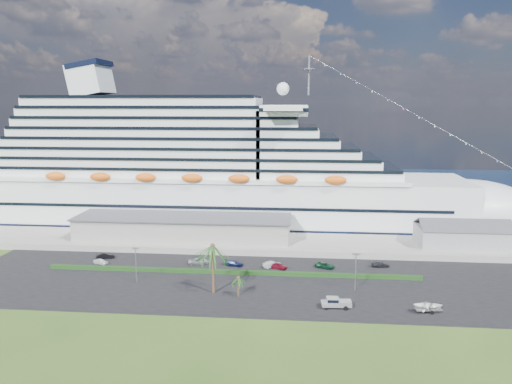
# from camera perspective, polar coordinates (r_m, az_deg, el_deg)

# --- Properties ---
(ground) EXTENTS (420.00, 420.00, 0.00)m
(ground) POSITION_cam_1_polar(r_m,az_deg,el_deg) (103.28, 0.32, -12.49)
(ground) COLOR #31521B
(ground) RESTS_ON ground
(asphalt_lot) EXTENTS (140.00, 38.00, 0.12)m
(asphalt_lot) POSITION_cam_1_polar(r_m,az_deg,el_deg) (113.45, 0.80, -10.33)
(asphalt_lot) COLOR black
(asphalt_lot) RESTS_ON ground
(wharf) EXTENTS (240.00, 20.00, 1.80)m
(wharf) POSITION_cam_1_polar(r_m,az_deg,el_deg) (140.66, 1.73, -5.86)
(wharf) COLOR gray
(wharf) RESTS_ON ground
(water) EXTENTS (420.00, 160.00, 0.02)m
(water) POSITION_cam_1_polar(r_m,az_deg,el_deg) (228.56, 3.12, 0.18)
(water) COLOR black
(water) RESTS_ON ground
(cruise_ship) EXTENTS (191.00, 38.00, 54.00)m
(cruise_ship) POSITION_cam_1_polar(r_m,az_deg,el_deg) (163.31, -5.28, 2.03)
(cruise_ship) COLOR silver
(cruise_ship) RESTS_ON ground
(terminal_building) EXTENTS (61.00, 15.00, 6.30)m
(terminal_building) POSITION_cam_1_polar(r_m,az_deg,el_deg) (143.23, -8.32, -3.97)
(terminal_building) COLOR gray
(terminal_building) RESTS_ON wharf
(port_shed) EXTENTS (24.00, 12.31, 7.37)m
(port_shed) POSITION_cam_1_polar(r_m,az_deg,el_deg) (146.22, 22.60, -4.62)
(port_shed) COLOR gray
(port_shed) RESTS_ON wharf
(hedge) EXTENTS (88.00, 1.10, 0.90)m
(hedge) POSITION_cam_1_polar(r_m,az_deg,el_deg) (118.78, -2.91, -9.12)
(hedge) COLOR black
(hedge) RESTS_ON asphalt_lot
(lamp_post_left) EXTENTS (1.60, 0.35, 8.27)m
(lamp_post_left) POSITION_cam_1_polar(r_m,az_deg,el_deg) (114.42, -13.56, -7.64)
(lamp_post_left) COLOR gray
(lamp_post_left) RESTS_ON asphalt_lot
(lamp_post_right) EXTENTS (1.60, 0.35, 8.27)m
(lamp_post_right) POSITION_cam_1_polar(r_m,az_deg,el_deg) (109.20, 11.32, -8.42)
(lamp_post_right) COLOR gray
(lamp_post_right) RESTS_ON asphalt_lot
(palm_tall) EXTENTS (8.82, 8.82, 11.13)m
(palm_tall) POSITION_cam_1_polar(r_m,az_deg,el_deg) (105.14, -4.97, -6.78)
(palm_tall) COLOR #47301E
(palm_tall) RESTS_ON ground
(palm_short) EXTENTS (3.53, 3.53, 4.56)m
(palm_short) POSITION_cam_1_polar(r_m,az_deg,el_deg) (104.70, -2.05, -10.02)
(palm_short) COLOR #47301E
(palm_short) RESTS_ON ground
(parked_car_0) EXTENTS (4.23, 2.88, 1.34)m
(parked_car_0) POSITION_cam_1_polar(r_m,az_deg,el_deg) (131.10, -17.33, -7.60)
(parked_car_0) COLOR white
(parked_car_0) RESTS_ON asphalt_lot
(parked_car_1) EXTENTS (4.82, 3.12, 1.50)m
(parked_car_1) POSITION_cam_1_polar(r_m,az_deg,el_deg) (135.29, -16.84, -6.98)
(parked_car_1) COLOR black
(parked_car_1) RESTS_ON asphalt_lot
(parked_car_2) EXTENTS (5.31, 3.01, 1.40)m
(parked_car_2) POSITION_cam_1_polar(r_m,az_deg,el_deg) (126.23, -6.59, -7.87)
(parked_car_2) COLOR #94969C
(parked_car_2) RESTS_ON asphalt_lot
(parked_car_3) EXTENTS (5.07, 2.82, 1.39)m
(parked_car_3) POSITION_cam_1_polar(r_m,az_deg,el_deg) (124.15, -2.58, -8.12)
(parked_car_3) COLOR #131D45
(parked_car_3) RESTS_ON asphalt_lot
(parked_car_4) EXTENTS (4.71, 3.23, 1.49)m
(parked_car_4) POSITION_cam_1_polar(r_m,az_deg,el_deg) (122.05, 2.54, -8.43)
(parked_car_4) COLOR maroon
(parked_car_4) RESTS_ON asphalt_lot
(parked_car_5) EXTENTS (4.91, 3.05, 1.53)m
(parked_car_5) POSITION_cam_1_polar(r_m,az_deg,el_deg) (122.81, 1.89, -8.29)
(parked_car_5) COLOR #AFB3B6
(parked_car_5) RESTS_ON asphalt_lot
(parked_car_6) EXTENTS (5.25, 3.86, 1.33)m
(parked_car_6) POSITION_cam_1_polar(r_m,az_deg,el_deg) (123.65, 7.89, -8.31)
(parked_car_6) COLOR #0E3B23
(parked_car_6) RESTS_ON asphalt_lot
(parked_car_7) EXTENTS (4.71, 2.56, 1.29)m
(parked_car_7) POSITION_cam_1_polar(r_m,az_deg,el_deg) (127.06, 14.04, -8.02)
(parked_car_7) COLOR #232429
(parked_car_7) RESTS_ON asphalt_lot
(pickup_truck) EXTENTS (5.97, 2.47, 2.07)m
(pickup_truck) POSITION_cam_1_polar(r_m,az_deg,el_deg) (101.23, 9.11, -12.35)
(pickup_truck) COLOR black
(pickup_truck) RESTS_ON asphalt_lot
(boat_trailer) EXTENTS (6.59, 4.75, 1.84)m
(boat_trailer) POSITION_cam_1_polar(r_m,az_deg,el_deg) (103.55, 19.13, -12.22)
(boat_trailer) COLOR gray
(boat_trailer) RESTS_ON asphalt_lot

